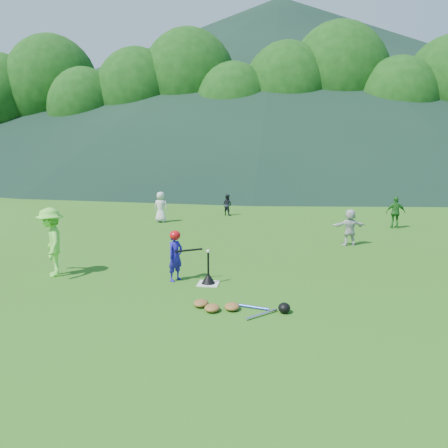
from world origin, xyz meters
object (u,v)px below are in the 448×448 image
fielder_a (161,207)px  fielder_b (227,205)px  equipment_pile (232,307)px  fielder_c (396,212)px  adult_coach (51,242)px  home_plate (208,284)px  fielder_d (350,227)px  batting_tee (208,278)px  batter_child (175,256)px

fielder_a → fielder_b: (2.38, 2.16, -0.14)m
equipment_pile → fielder_c: bearing=61.1°
adult_coach → fielder_c: adult_coach is taller
home_plate → adult_coach: adult_coach is taller
fielder_b → equipment_pile: fielder_b is taller
home_plate → equipment_pile: size_ratio=0.25×
home_plate → fielder_a: (-3.26, 7.69, 0.60)m
adult_coach → fielder_d: size_ratio=1.42×
fielder_a → fielder_b: fielder_a is taller
batting_tee → fielder_c: bearing=53.1°
home_plate → fielder_b: 9.90m
batter_child → fielder_d: bearing=-16.1°
fielder_a → fielder_c: size_ratio=1.03×
fielder_c → batter_child: bearing=46.1°
adult_coach → fielder_a: size_ratio=1.31×
batting_tee → equipment_pile: (0.70, -1.47, -0.06)m
fielder_d → equipment_pile: bearing=48.7°
batter_child → fielder_b: batter_child is taller
batter_child → fielder_d: size_ratio=0.99×
fielder_d → fielder_a: bearing=-40.6°
adult_coach → fielder_c: (9.36, 7.44, -0.21)m
fielder_a → fielder_c: fielder_a is taller
batter_child → fielder_d: fielder_d is taller
fielder_b → equipment_pile: size_ratio=0.52×
batter_child → fielder_a: 7.92m
home_plate → batting_tee: (0.00, 0.00, 0.12)m
adult_coach → fielder_d: (7.27, 4.27, -0.24)m
fielder_c → batting_tee: bearing=50.3°
equipment_pile → batter_child: bearing=131.9°
fielder_c → equipment_pile: fielder_c is taller
fielder_b → batting_tee: 9.89m
batter_child → adult_coach: (-2.91, -0.03, 0.24)m
adult_coach → fielder_d: 8.44m
adult_coach → fielder_b: 10.12m
fielder_a → fielder_b: size_ratio=1.31×
home_plate → fielder_d: bearing=50.8°
fielder_d → batting_tee: bearing=35.8°
equipment_pile → adult_coach: bearing=159.9°
batter_child → equipment_pile: batter_child is taller
batter_child → equipment_pile: 2.25m
home_plate → fielder_b: bearing=95.1°
adult_coach → batting_tee: 3.74m
adult_coach → fielder_d: bearing=89.9°
adult_coach → fielder_b: size_ratio=1.71×
fielder_c → home_plate: bearing=50.3°
batter_child → fielder_c: (6.45, 7.41, 0.03)m
home_plate → adult_coach: (-3.68, 0.13, 0.79)m
adult_coach → fielder_c: size_ratio=1.35×
fielder_a → fielder_b: 3.22m
fielder_b → batter_child: bearing=116.4°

